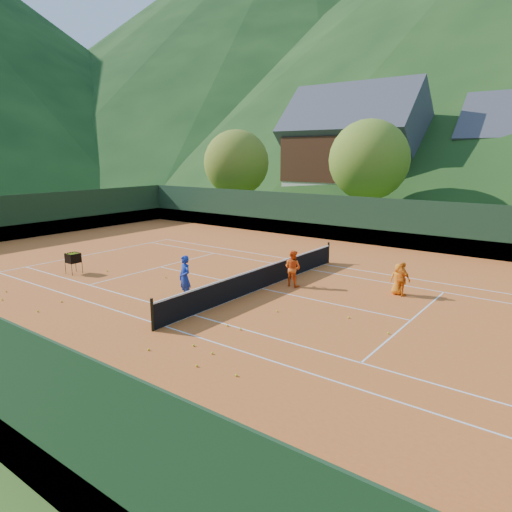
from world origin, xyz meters
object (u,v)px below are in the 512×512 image
Objects in this scene: chalet_left at (354,154)px; student_a at (293,268)px; coach at (185,278)px; ball_hopper at (73,258)px; tennis_net at (262,277)px; student_b at (402,279)px; student_c at (398,279)px.

student_a is at bearing -69.42° from chalet_left.
coach is 4.77m from student_a.
tennis_net is at bearing 21.07° from ball_hopper.
ball_hopper is (-13.86, -5.94, 0.05)m from student_b.
student_c reaches higher than ball_hopper.
tennis_net is (-5.14, -2.58, -0.20)m from student_b.
tennis_net is 12.07× the size of ball_hopper.
ball_hopper is (-13.66, -6.05, 0.10)m from student_c.
ball_hopper is (-9.55, -4.52, -0.05)m from student_a.
tennis_net is (-4.93, -2.69, -0.14)m from student_c.
coach is at bearing 3.17° from ball_hopper.
coach reaches higher than tennis_net.
chalet_left reaches higher than ball_hopper.
student_a reaches higher than tennis_net.
coach is at bearing -75.66° from chalet_left.
student_c is 0.09× the size of chalet_left.
student_a is 10.57m from ball_hopper.
student_a is 4.38m from student_c.
chalet_left reaches higher than coach.
coach is at bearing -117.96° from tennis_net.
ball_hopper is at bearing -160.91° from coach.
student_b is 5.75m from tennis_net.
ball_hopper is at bearing -87.81° from chalet_left.
coach is at bearing 64.18° from student_b.
student_a is 1.14× the size of student_b.
chalet_left reaches higher than student_c.
student_a is at bearing 25.33° from ball_hopper.
student_a is 1.24× the size of student_c.
student_b is 15.08m from ball_hopper.
student_b is (6.71, 5.54, -0.18)m from coach.
chalet_left reaches higher than student_b.
student_a is 1.59× the size of ball_hopper.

